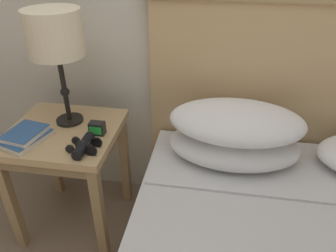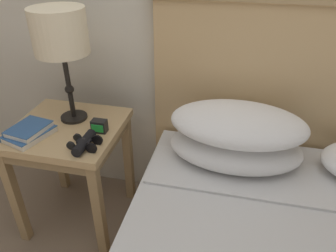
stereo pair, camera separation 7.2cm
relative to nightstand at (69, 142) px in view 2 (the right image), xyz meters
name	(u,v)px [view 2 (the right image)]	position (x,y,z in m)	size (l,w,h in m)	color
nightstand	(69,142)	(0.00, 0.00, 0.00)	(0.51, 0.49, 0.60)	tan
table_lamp	(60,34)	(0.00, 0.08, 0.51)	(0.24, 0.24, 0.54)	black
book_on_nightstand	(29,134)	(-0.12, -0.12, 0.10)	(0.20, 0.24, 0.03)	silver
book_stacked_on_top	(28,129)	(-0.12, -0.12, 0.13)	(0.17, 0.20, 0.02)	silver
binoculars_pair	(85,143)	(0.16, -0.14, 0.11)	(0.14, 0.16, 0.05)	black
alarm_clock	(99,126)	(0.18, -0.01, 0.12)	(0.07, 0.05, 0.06)	black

